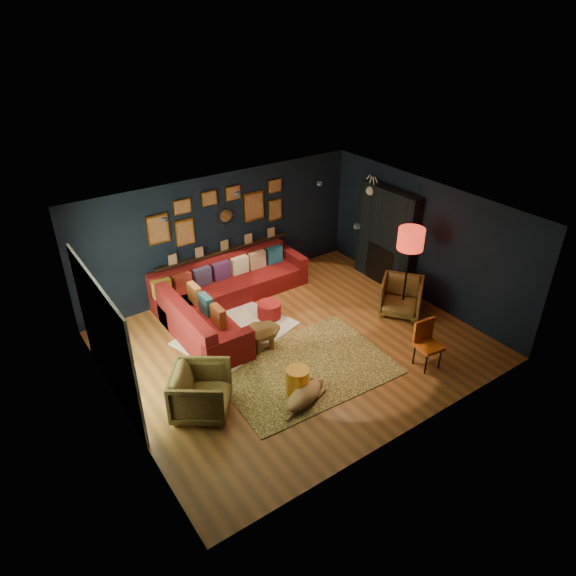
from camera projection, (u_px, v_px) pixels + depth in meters
floor at (296, 345)px, 9.68m from camera, size 6.50×6.50×0.00m
room_walls at (296, 271)px, 8.89m from camera, size 6.50×6.50×6.50m
sectional at (220, 299)px, 10.51m from camera, size 3.41×2.69×0.86m
ledge at (225, 250)px, 11.13m from camera, size 3.20×0.12×0.04m
gallery_wall at (221, 212)px, 10.71m from camera, size 3.15×0.04×1.02m
sunburst_mirror at (226, 215)px, 10.82m from camera, size 0.47×0.16×0.47m
fireplace at (386, 240)px, 11.34m from camera, size 0.31×1.60×2.20m
deer_head at (376, 189)px, 11.20m from camera, size 0.50×0.28×0.45m
sliding_door at (106, 339)px, 7.98m from camera, size 0.06×2.80×2.20m
ceiling_spots at (270, 204)px, 8.98m from camera, size 3.30×2.50×0.06m
shag_rug at (236, 333)px, 10.00m from camera, size 2.47×2.09×0.03m
leopard_rug at (305, 368)px, 9.08m from camera, size 3.06×2.25×0.02m
coffee_table at (261, 333)px, 9.42m from camera, size 0.82×0.63×0.39m
pouf at (269, 310)px, 10.41m from camera, size 0.48×0.48×0.32m
armchair_left at (201, 390)px, 7.93m from camera, size 1.16×1.17×0.89m
armchair_right at (401, 295)px, 10.48m from camera, size 1.09×1.10×0.83m
gold_stool at (298, 381)px, 8.41m from camera, size 0.39×0.39×0.49m
orange_chair at (426, 340)px, 8.94m from camera, size 0.46×0.46×0.88m
floor_lamp at (411, 242)px, 9.91m from camera, size 0.51×0.51×1.87m
dog at (304, 394)px, 8.22m from camera, size 1.24×0.88×0.35m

